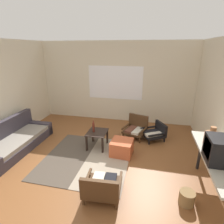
# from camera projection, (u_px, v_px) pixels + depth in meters

# --- Properties ---
(ground_plane) EXTENTS (7.80, 7.80, 0.00)m
(ground_plane) POSITION_uv_depth(u_px,v_px,m) (86.00, 171.00, 3.80)
(ground_plane) COLOR brown
(far_wall_with_window) EXTENTS (5.60, 0.13, 2.70)m
(far_wall_with_window) POSITION_uv_depth(u_px,v_px,m) (115.00, 82.00, 6.15)
(far_wall_with_window) COLOR beige
(far_wall_with_window) RESTS_ON ground
(area_rug) EXTENTS (1.97, 2.05, 0.01)m
(area_rug) POSITION_uv_depth(u_px,v_px,m) (87.00, 158.00, 4.25)
(area_rug) COLOR #4C4238
(area_rug) RESTS_ON ground
(couch) EXTENTS (0.81, 2.07, 0.74)m
(couch) POSITION_uv_depth(u_px,v_px,m) (14.00, 141.00, 4.58)
(couch) COLOR #38333D
(couch) RESTS_ON ground
(coffee_table) EXTENTS (0.49, 0.56, 0.44)m
(coffee_table) POSITION_uv_depth(u_px,v_px,m) (97.00, 135.00, 4.62)
(coffee_table) COLOR black
(coffee_table) RESTS_ON ground
(armchair_by_window) EXTENTS (0.74, 0.71, 0.61)m
(armchair_by_window) POSITION_uv_depth(u_px,v_px,m) (136.00, 127.00, 5.24)
(armchair_by_window) COLOR #472D19
(armchair_by_window) RESTS_ON ground
(armchair_striped_foreground) EXTENTS (0.68, 0.67, 0.54)m
(armchair_striped_foreground) POSITION_uv_depth(u_px,v_px,m) (102.00, 187.00, 3.06)
(armchair_striped_foreground) COLOR #472D19
(armchair_striped_foreground) RESTS_ON ground
(armchair_corner) EXTENTS (0.75, 0.75, 0.48)m
(armchair_corner) POSITION_uv_depth(u_px,v_px,m) (155.00, 132.00, 5.08)
(armchair_corner) COLOR black
(armchair_corner) RESTS_ON ground
(ottoman_orange) EXTENTS (0.54, 0.54, 0.37)m
(ottoman_orange) POSITION_uv_depth(u_px,v_px,m) (122.00, 147.00, 4.36)
(ottoman_orange) COLOR #BC5633
(ottoman_orange) RESTS_ON ground
(console_shelf) EXTENTS (0.45, 1.80, 0.85)m
(console_shelf) POSITION_uv_depth(u_px,v_px,m) (216.00, 161.00, 2.85)
(console_shelf) COLOR #B2AD9E
(console_shelf) RESTS_ON ground
(crt_television) EXTENTS (0.45, 0.42, 0.39)m
(crt_television) POSITION_uv_depth(u_px,v_px,m) (223.00, 150.00, 2.62)
(crt_television) COLOR black
(crt_television) RESTS_ON console_shelf
(clay_vase) EXTENTS (0.25, 0.25, 0.33)m
(clay_vase) POSITION_uv_depth(u_px,v_px,m) (212.00, 138.00, 3.14)
(clay_vase) COLOR #A87047
(clay_vase) RESTS_ON console_shelf
(glass_bottle) EXTENTS (0.06, 0.06, 0.31)m
(glass_bottle) POSITION_uv_depth(u_px,v_px,m) (93.00, 127.00, 4.56)
(glass_bottle) COLOR #5B2319
(glass_bottle) RESTS_ON coffee_table
(wicker_basket) EXTENTS (0.25, 0.25, 0.24)m
(wicker_basket) POSITION_uv_depth(u_px,v_px,m) (187.00, 198.00, 2.97)
(wicker_basket) COLOR olive
(wicker_basket) RESTS_ON ground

